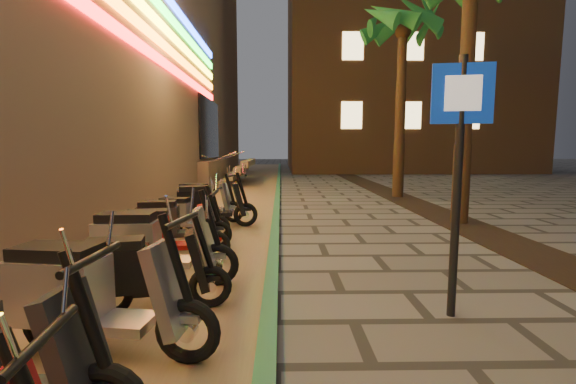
{
  "coord_description": "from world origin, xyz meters",
  "views": [
    {
      "loc": [
        -0.77,
        -2.2,
        1.83
      ],
      "look_at": [
        -0.67,
        3.27,
        1.2
      ],
      "focal_mm": 24.0,
      "sensor_mm": 36.0,
      "label": 1
    }
  ],
  "objects_px": {
    "scooter_6": "(90,295)",
    "scooter_12": "(208,204)",
    "scooter_13": "(203,200)",
    "scooter_7": "(139,271)",
    "scooter_10": "(173,222)",
    "scooter_8": "(150,245)",
    "pedestrian_sign": "(459,151)",
    "scooter_9": "(165,234)",
    "scooter_11": "(186,215)"
  },
  "relations": [
    {
      "from": "scooter_8",
      "to": "scooter_9",
      "type": "xyz_separation_m",
      "value": [
        -0.1,
        0.98,
        -0.07
      ]
    },
    {
      "from": "scooter_11",
      "to": "scooter_6",
      "type": "bearing_deg",
      "value": -77.53
    },
    {
      "from": "scooter_12",
      "to": "scooter_13",
      "type": "xyz_separation_m",
      "value": [
        -0.29,
        0.94,
        -0.03
      ]
    },
    {
      "from": "pedestrian_sign",
      "to": "scooter_7",
      "type": "relative_size",
      "value": 1.74
    },
    {
      "from": "scooter_10",
      "to": "scooter_12",
      "type": "height_order",
      "value": "scooter_12"
    },
    {
      "from": "scooter_6",
      "to": "scooter_8",
      "type": "xyz_separation_m",
      "value": [
        -0.06,
        1.72,
        -0.0
      ]
    },
    {
      "from": "scooter_10",
      "to": "scooter_11",
      "type": "relative_size",
      "value": 1.11
    },
    {
      "from": "scooter_8",
      "to": "scooter_7",
      "type": "bearing_deg",
      "value": -80.65
    },
    {
      "from": "pedestrian_sign",
      "to": "scooter_13",
      "type": "distance_m",
      "value": 6.89
    },
    {
      "from": "scooter_8",
      "to": "scooter_13",
      "type": "height_order",
      "value": "scooter_8"
    },
    {
      "from": "scooter_10",
      "to": "scooter_13",
      "type": "relative_size",
      "value": 0.98
    },
    {
      "from": "scooter_6",
      "to": "scooter_12",
      "type": "relative_size",
      "value": 1.02
    },
    {
      "from": "scooter_11",
      "to": "scooter_13",
      "type": "xyz_separation_m",
      "value": [
        0.01,
        1.78,
        0.07
      ]
    },
    {
      "from": "pedestrian_sign",
      "to": "scooter_6",
      "type": "distance_m",
      "value": 3.81
    },
    {
      "from": "scooter_7",
      "to": "scooter_13",
      "type": "distance_m",
      "value": 5.51
    },
    {
      "from": "pedestrian_sign",
      "to": "scooter_8",
      "type": "xyz_separation_m",
      "value": [
        -3.58,
        0.95,
        -1.23
      ]
    },
    {
      "from": "scooter_6",
      "to": "scooter_10",
      "type": "bearing_deg",
      "value": 102.23
    },
    {
      "from": "scooter_7",
      "to": "scooter_10",
      "type": "xyz_separation_m",
      "value": [
        -0.38,
        2.7,
        0.02
      ]
    },
    {
      "from": "scooter_6",
      "to": "scooter_11",
      "type": "relative_size",
      "value": 1.23
    },
    {
      "from": "scooter_9",
      "to": "scooter_13",
      "type": "xyz_separation_m",
      "value": [
        -0.13,
        3.66,
        0.03
      ]
    },
    {
      "from": "pedestrian_sign",
      "to": "scooter_9",
      "type": "bearing_deg",
      "value": 162.31
    },
    {
      "from": "scooter_12",
      "to": "scooter_11",
      "type": "bearing_deg",
      "value": -121.41
    },
    {
      "from": "scooter_6",
      "to": "scooter_7",
      "type": "distance_m",
      "value": 0.88
    },
    {
      "from": "scooter_12",
      "to": "scooter_6",
      "type": "bearing_deg",
      "value": -101.93
    },
    {
      "from": "scooter_6",
      "to": "scooter_13",
      "type": "bearing_deg",
      "value": 100.45
    },
    {
      "from": "scooter_13",
      "to": "scooter_9",
      "type": "bearing_deg",
      "value": -70.75
    },
    {
      "from": "scooter_8",
      "to": "scooter_12",
      "type": "height_order",
      "value": "scooter_8"
    },
    {
      "from": "scooter_8",
      "to": "scooter_12",
      "type": "relative_size",
      "value": 1.01
    },
    {
      "from": "scooter_8",
      "to": "scooter_11",
      "type": "xyz_separation_m",
      "value": [
        -0.24,
        2.87,
        -0.11
      ]
    },
    {
      "from": "scooter_11",
      "to": "scooter_13",
      "type": "relative_size",
      "value": 0.89
    },
    {
      "from": "scooter_7",
      "to": "scooter_8",
      "type": "relative_size",
      "value": 0.87
    },
    {
      "from": "scooter_10",
      "to": "scooter_12",
      "type": "distance_m",
      "value": 1.88
    },
    {
      "from": "scooter_8",
      "to": "scooter_13",
      "type": "bearing_deg",
      "value": 90.84
    },
    {
      "from": "scooter_10",
      "to": "scooter_13",
      "type": "bearing_deg",
      "value": 82.9
    },
    {
      "from": "pedestrian_sign",
      "to": "scooter_10",
      "type": "distance_m",
      "value": 4.89
    },
    {
      "from": "scooter_6",
      "to": "scooter_11",
      "type": "height_order",
      "value": "scooter_6"
    },
    {
      "from": "pedestrian_sign",
      "to": "scooter_7",
      "type": "bearing_deg",
      "value": -171.76
    },
    {
      "from": "pedestrian_sign",
      "to": "scooter_6",
      "type": "xyz_separation_m",
      "value": [
        -3.52,
        -0.77,
        -1.23
      ]
    },
    {
      "from": "scooter_12",
      "to": "scooter_10",
      "type": "bearing_deg",
      "value": -110.25
    },
    {
      "from": "scooter_6",
      "to": "scooter_13",
      "type": "height_order",
      "value": "scooter_6"
    },
    {
      "from": "scooter_8",
      "to": "scooter_12",
      "type": "distance_m",
      "value": 3.71
    },
    {
      "from": "pedestrian_sign",
      "to": "scooter_9",
      "type": "xyz_separation_m",
      "value": [
        -3.69,
        1.93,
        -1.3
      ]
    },
    {
      "from": "scooter_7",
      "to": "scooter_12",
      "type": "xyz_separation_m",
      "value": [
        -0.11,
        4.56,
        0.07
      ]
    },
    {
      "from": "scooter_7",
      "to": "scooter_9",
      "type": "height_order",
      "value": "scooter_9"
    },
    {
      "from": "scooter_6",
      "to": "scooter_13",
      "type": "relative_size",
      "value": 1.09
    },
    {
      "from": "scooter_12",
      "to": "scooter_8",
      "type": "bearing_deg",
      "value": -102.89
    },
    {
      "from": "scooter_9",
      "to": "scooter_11",
      "type": "height_order",
      "value": "scooter_9"
    },
    {
      "from": "scooter_9",
      "to": "scooter_12",
      "type": "xyz_separation_m",
      "value": [
        0.16,
        2.73,
        0.06
      ]
    },
    {
      "from": "scooter_12",
      "to": "scooter_9",
      "type": "bearing_deg",
      "value": -105.34
    },
    {
      "from": "scooter_9",
      "to": "scooter_11",
      "type": "relative_size",
      "value": 1.08
    }
  ]
}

